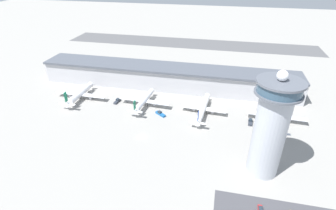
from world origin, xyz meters
The scene contains 12 objects.
ground_plane centered at (0.00, 0.00, 0.00)m, with size 1000.00×1000.00×0.00m, color gray.
terminal_building centered at (0.00, 70.00, 8.89)m, with size 202.33×25.00×17.59m.
runway_strip centered at (0.00, 198.47, 0.00)m, with size 303.49×44.00×0.01m, color #515154.
control_tower centered at (66.17, -13.70, 25.99)m, with size 19.84×19.84×52.85m.
airplane_gate_alpha centered at (-58.45, 35.48, 4.24)m, with size 39.63×35.11×13.63m.
airplane_gate_bravo centered at (-9.02, 35.37, 4.51)m, with size 36.62×34.19×12.53m.
airplane_gate_charlie centered at (32.48, 34.19, 3.99)m, with size 30.66×39.77×12.15m.
airplane_gate_delta centered at (79.44, 34.29, 4.30)m, with size 36.95×42.20×12.67m.
service_truck_catering centered at (-29.89, 37.03, 0.84)m, with size 3.09×7.78×2.44m.
service_truck_fuel centered at (5.01, 26.42, 0.85)m, with size 8.02×6.60×2.48m.
service_truck_baggage centered at (63.23, 29.08, 0.90)m, with size 2.91×7.57×2.61m.
car_silver_sedan centered at (63.86, -38.59, 0.57)m, with size 1.87×4.52×1.47m.
Camera 1 is at (42.18, -118.57, 91.63)m, focal length 28.00 mm.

